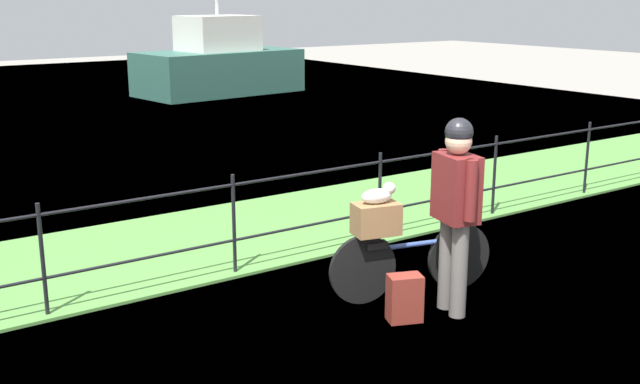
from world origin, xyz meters
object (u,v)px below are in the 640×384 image
backpack_on_paving (405,298)px  moored_boat_near (219,64)px  terrier_dog (379,195)px  wooden_crate (376,219)px  cyclist_person (456,199)px  mooring_bollard (467,224)px  bicycle_main (410,261)px

backpack_on_paving → moored_boat_near: moored_boat_near is taller
moored_boat_near → terrier_dog: bearing=-112.3°
terrier_dog → backpack_on_paving: bearing=-100.6°
wooden_crate → cyclist_person: cyclist_person is taller
backpack_on_paving → mooring_bollard: bearing=53.9°
backpack_on_paving → mooring_bollard: 2.38m
backpack_on_paving → moored_boat_near: size_ratio=0.09×
bicycle_main → cyclist_person: 0.83m
wooden_crate → moored_boat_near: moored_boat_near is taller
terrier_dog → moored_boat_near: bearing=67.7°
mooring_bollard → backpack_on_paving: bearing=-147.7°
wooden_crate → terrier_dog: 0.22m
bicycle_main → terrier_dog: bearing=166.3°
wooden_crate → mooring_bollard: (1.95, 0.80, -0.58)m
terrier_dog → mooring_bollard: 2.24m
bicycle_main → terrier_dog: size_ratio=4.81×
bicycle_main → mooring_bollard: size_ratio=4.29×
bicycle_main → terrier_dog: 0.72m
terrier_dog → backpack_on_paving: (-0.09, -0.47, -0.78)m
bicycle_main → moored_boat_near: moored_boat_near is taller
terrier_dog → mooring_bollard: size_ratio=0.89×
wooden_crate → terrier_dog: terrier_dog is taller
wooden_crate → cyclist_person: size_ratio=0.24×
wooden_crate → backpack_on_paving: 0.74m
bicycle_main → cyclist_person: cyclist_person is taller
wooden_crate → cyclist_person: bearing=-54.9°
wooden_crate → backpack_on_paving: (-0.06, -0.47, -0.56)m
cyclist_person → backpack_on_paving: size_ratio=4.21×
bicycle_main → wooden_crate: bearing=166.3°
terrier_dog → mooring_bollard: terrier_dog is taller
cyclist_person → mooring_bollard: size_ratio=4.63×
terrier_dog → bicycle_main: bearing=-13.7°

